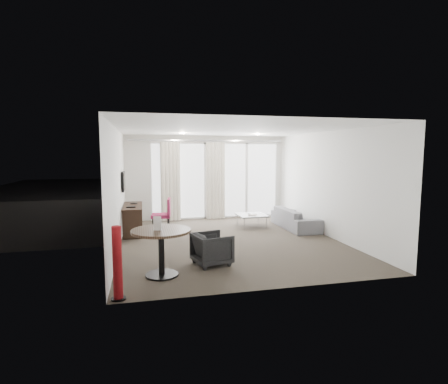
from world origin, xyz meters
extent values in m
cube|color=#3E372D|center=(0.00, 0.00, 0.00)|extent=(5.00, 6.00, 0.00)
cube|color=white|center=(0.00, 0.00, 2.60)|extent=(5.00, 6.00, 0.00)
cube|color=silver|center=(-2.50, 0.00, 1.30)|extent=(0.00, 6.00, 2.60)
cube|color=silver|center=(2.50, 0.00, 1.30)|extent=(0.00, 6.00, 2.60)
cube|color=silver|center=(0.00, -3.00, 1.30)|extent=(5.00, 0.00, 2.60)
cylinder|color=#FFE0B2|center=(-0.90, 1.60, 2.59)|extent=(0.12, 0.12, 0.02)
cylinder|color=#FFE0B2|center=(1.20, 1.60, 2.59)|extent=(0.12, 0.12, 0.02)
cylinder|color=maroon|center=(-2.35, -2.85, 0.53)|extent=(0.27, 0.27, 1.06)
imported|color=black|center=(-0.74, -1.61, 0.30)|extent=(0.79, 0.77, 0.59)
imported|color=slate|center=(2.12, 0.99, 0.27)|extent=(0.73, 1.86, 0.54)
cube|color=#4D4D50|center=(0.30, 4.50, -0.06)|extent=(5.60, 3.00, 0.12)
camera|label=1|loc=(-1.97, -7.83, 2.07)|focal=28.00mm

